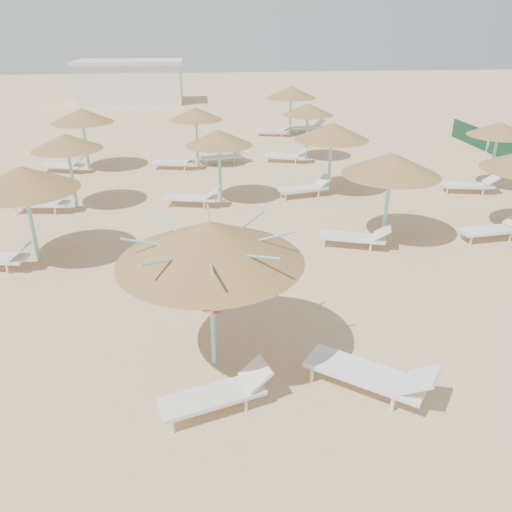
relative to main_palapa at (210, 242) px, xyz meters
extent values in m
plane|color=tan|center=(0.46, -0.07, -2.63)|extent=(120.00, 120.00, 0.00)
cylinder|color=#78D1C8|center=(0.00, 0.00, -1.36)|extent=(0.11, 0.11, 2.52)
cone|color=olive|center=(0.00, 0.00, 0.01)|extent=(3.37, 3.37, 0.76)
cylinder|color=#78D1C8|center=(0.00, 0.00, -0.25)|extent=(0.20, 0.20, 0.12)
cylinder|color=#78D1C8|center=(0.77, 0.00, -0.03)|extent=(1.52, 0.04, 0.38)
cylinder|color=#78D1C8|center=(0.55, 0.55, -0.03)|extent=(1.11, 1.11, 0.38)
cylinder|color=#78D1C8|center=(0.00, 0.77, -0.03)|extent=(0.04, 1.52, 0.38)
cylinder|color=#78D1C8|center=(-0.55, 0.55, -0.03)|extent=(1.11, 1.11, 0.38)
cylinder|color=#78D1C8|center=(-0.77, 0.00, -0.03)|extent=(1.52, 0.04, 0.38)
cylinder|color=#78D1C8|center=(-0.55, -0.55, -0.03)|extent=(1.11, 1.11, 0.38)
cylinder|color=#78D1C8|center=(0.00, -0.77, -0.03)|extent=(0.04, 1.52, 0.38)
cylinder|color=#78D1C8|center=(0.55, -0.55, -0.03)|extent=(1.11, 1.11, 0.38)
torus|color=red|center=(0.00, -0.10, -1.10)|extent=(0.62, 0.15, 0.62)
cylinder|color=silver|center=(-0.74, -1.76, -2.49)|extent=(0.06, 0.06, 0.27)
cylinder|color=silver|center=(-0.88, -1.30, -2.49)|extent=(0.06, 0.06, 0.27)
cylinder|color=silver|center=(0.49, -1.38, -2.49)|extent=(0.06, 0.06, 0.27)
cylinder|color=silver|center=(0.35, -0.92, -2.49)|extent=(0.06, 0.06, 0.27)
cube|color=silver|center=(-0.08, -1.31, -2.32)|extent=(1.91, 1.10, 0.08)
cube|color=silver|center=(0.69, -1.07, -2.09)|extent=(0.61, 0.69, 0.35)
cylinder|color=silver|center=(1.79, -0.73, -2.47)|extent=(0.07, 0.07, 0.32)
cylinder|color=silver|center=(2.13, -0.28, -2.47)|extent=(0.07, 0.07, 0.32)
cylinder|color=silver|center=(3.01, -1.66, -2.47)|extent=(0.07, 0.07, 0.32)
cylinder|color=silver|center=(3.35, -1.20, -2.47)|extent=(0.07, 0.07, 0.32)
cube|color=silver|center=(2.68, -1.05, -2.26)|extent=(2.15, 1.87, 0.09)
cube|color=silver|center=(3.45, -1.64, -1.99)|extent=(0.85, 0.88, 0.41)
cylinder|color=#78D1C8|center=(-4.78, 5.20, -1.48)|extent=(0.11, 0.11, 2.30)
cone|color=olive|center=(-4.78, 5.20, -0.23)|extent=(2.87, 2.87, 0.64)
cylinder|color=#78D1C8|center=(-4.78, 5.20, -0.48)|extent=(0.20, 0.20, 0.12)
cylinder|color=silver|center=(-5.39, 4.46, -2.49)|extent=(0.06, 0.06, 0.28)
cylinder|color=silver|center=(-5.30, 4.95, -2.49)|extent=(0.06, 0.06, 0.28)
cube|color=silver|center=(-5.05, 4.65, -2.07)|extent=(0.59, 0.68, 0.36)
cylinder|color=#78D1C8|center=(-4.68, 9.63, -1.48)|extent=(0.11, 0.11, 2.30)
cone|color=olive|center=(-4.68, 9.63, -0.24)|extent=(2.41, 2.41, 0.54)
cylinder|color=#78D1C8|center=(-4.68, 9.63, -0.48)|extent=(0.20, 0.20, 0.12)
cylinder|color=silver|center=(-6.60, 9.06, -2.49)|extent=(0.06, 0.06, 0.28)
cylinder|color=silver|center=(-6.55, 9.56, -2.49)|extent=(0.06, 0.06, 0.28)
cylinder|color=silver|center=(-5.26, 8.93, -2.49)|extent=(0.06, 0.06, 0.28)
cylinder|color=silver|center=(-5.21, 9.42, -2.49)|extent=(0.06, 0.06, 0.28)
cube|color=silver|center=(-5.78, 9.23, -2.31)|extent=(1.95, 0.81, 0.08)
cube|color=silver|center=(-4.93, 9.14, -2.07)|extent=(0.54, 0.65, 0.36)
cylinder|color=#78D1C8|center=(-5.21, 14.79, -1.48)|extent=(0.11, 0.11, 2.30)
cone|color=olive|center=(-5.21, 14.79, -0.23)|extent=(2.69, 2.69, 0.61)
cylinder|color=#78D1C8|center=(-5.21, 14.79, -0.48)|extent=(0.20, 0.20, 0.12)
cylinder|color=silver|center=(-7.15, 14.37, -2.49)|extent=(0.06, 0.06, 0.28)
cylinder|color=silver|center=(-7.01, 14.85, -2.49)|extent=(0.06, 0.06, 0.28)
cylinder|color=silver|center=(-5.85, 14.00, -2.49)|extent=(0.06, 0.06, 0.28)
cylinder|color=silver|center=(-5.71, 14.48, -2.49)|extent=(0.06, 0.06, 0.28)
cube|color=silver|center=(-6.31, 14.39, -2.31)|extent=(2.00, 1.12, 0.08)
cube|color=silver|center=(-5.49, 14.16, -2.07)|extent=(0.63, 0.71, 0.36)
cylinder|color=#78D1C8|center=(0.53, 9.72, -1.48)|extent=(0.11, 0.11, 2.30)
cone|color=olive|center=(0.53, 9.72, -0.24)|extent=(2.41, 2.41, 0.54)
cylinder|color=#78D1C8|center=(0.53, 9.72, -0.48)|extent=(0.20, 0.20, 0.12)
cylinder|color=silver|center=(-1.40, 9.26, -2.49)|extent=(0.06, 0.06, 0.28)
cylinder|color=silver|center=(-1.29, 9.75, -2.49)|extent=(0.06, 0.06, 0.28)
cylinder|color=silver|center=(-0.08, 8.96, -2.49)|extent=(0.06, 0.06, 0.28)
cylinder|color=silver|center=(0.03, 9.45, -2.49)|extent=(0.06, 0.06, 0.28)
cube|color=silver|center=(-0.57, 9.32, -2.31)|extent=(1.99, 1.03, 0.08)
cube|color=silver|center=(0.26, 9.14, -2.07)|extent=(0.61, 0.69, 0.36)
cylinder|color=#78D1C8|center=(-0.29, 14.80, -1.48)|extent=(0.11, 0.11, 2.30)
cone|color=olive|center=(-0.29, 14.80, -0.24)|extent=(2.39, 2.39, 0.54)
cylinder|color=#78D1C8|center=(-0.29, 14.80, -0.48)|extent=(0.20, 0.20, 0.12)
cylinder|color=silver|center=(-2.22, 14.31, -2.49)|extent=(0.06, 0.06, 0.28)
cylinder|color=silver|center=(-2.12, 14.81, -2.49)|extent=(0.06, 0.06, 0.28)
cylinder|color=silver|center=(-0.90, 14.05, -2.49)|extent=(0.06, 0.06, 0.28)
cylinder|color=silver|center=(-0.80, 14.54, -2.49)|extent=(0.06, 0.06, 0.28)
cube|color=silver|center=(-1.39, 14.40, -2.31)|extent=(1.98, 0.98, 0.08)
cube|color=silver|center=(-0.55, 14.24, -2.07)|extent=(0.59, 0.68, 0.36)
cylinder|color=silver|center=(0.08, 14.70, -2.49)|extent=(0.06, 0.06, 0.28)
cylinder|color=silver|center=(-0.02, 15.19, -2.49)|extent=(0.06, 0.06, 0.28)
cylinder|color=silver|center=(1.40, 14.97, -2.49)|extent=(0.06, 0.06, 0.28)
cylinder|color=silver|center=(1.30, 15.46, -2.49)|extent=(0.06, 0.06, 0.28)
cube|color=silver|center=(0.81, 15.10, -2.31)|extent=(1.98, 0.98, 0.08)
cube|color=silver|center=(1.65, 15.27, -2.07)|extent=(0.59, 0.68, 0.36)
cylinder|color=#78D1C8|center=(5.34, 5.57, -1.48)|extent=(0.11, 0.11, 2.30)
cone|color=olive|center=(5.34, 5.57, -0.23)|extent=(2.85, 2.85, 0.64)
cylinder|color=#78D1C8|center=(5.34, 5.57, -0.48)|extent=(0.20, 0.20, 0.12)
cylinder|color=silver|center=(3.40, 5.19, -2.49)|extent=(0.06, 0.06, 0.28)
cylinder|color=silver|center=(3.56, 5.66, -2.49)|extent=(0.06, 0.06, 0.28)
cylinder|color=silver|center=(4.68, 4.76, -2.49)|extent=(0.06, 0.06, 0.28)
cylinder|color=silver|center=(4.84, 5.23, -2.49)|extent=(0.06, 0.06, 0.28)
cube|color=silver|center=(4.24, 5.17, -2.31)|extent=(2.00, 1.19, 0.08)
cube|color=silver|center=(5.05, 4.90, -2.07)|extent=(0.65, 0.72, 0.36)
cylinder|color=#78D1C8|center=(4.78, 10.34, -1.48)|extent=(0.11, 0.11, 2.30)
cone|color=olive|center=(4.78, 10.34, -0.23)|extent=(2.80, 2.80, 0.63)
cylinder|color=#78D1C8|center=(4.78, 10.34, -0.48)|extent=(0.20, 0.20, 0.12)
cylinder|color=silver|center=(2.95, 9.53, -2.49)|extent=(0.06, 0.06, 0.28)
cylinder|color=silver|center=(2.84, 10.02, -2.49)|extent=(0.06, 0.06, 0.28)
cylinder|color=silver|center=(4.27, 9.81, -2.49)|extent=(0.06, 0.06, 0.28)
cylinder|color=silver|center=(4.16, 10.30, -2.49)|extent=(0.06, 0.06, 0.28)
cube|color=silver|center=(3.68, 9.94, -2.31)|extent=(1.99, 1.00, 0.08)
cube|color=silver|center=(4.51, 10.12, -2.07)|extent=(0.60, 0.69, 0.36)
cylinder|color=#78D1C8|center=(4.91, 15.45, -1.48)|extent=(0.11, 0.11, 2.30)
cone|color=olive|center=(4.91, 15.45, -0.25)|extent=(2.38, 2.38, 0.54)
cylinder|color=#78D1C8|center=(4.91, 15.45, -0.48)|extent=(0.20, 0.20, 0.12)
cylinder|color=silver|center=(2.97, 15.04, -2.49)|extent=(0.06, 0.06, 0.28)
cylinder|color=silver|center=(3.12, 15.52, -2.49)|extent=(0.06, 0.06, 0.28)
cylinder|color=silver|center=(4.26, 14.66, -2.49)|extent=(0.06, 0.06, 0.28)
cylinder|color=silver|center=(4.41, 15.14, -2.49)|extent=(0.06, 0.06, 0.28)
cube|color=silver|center=(3.81, 15.05, -2.31)|extent=(2.00, 1.14, 0.08)
cube|color=silver|center=(4.62, 14.81, -2.07)|extent=(0.64, 0.71, 0.36)
cylinder|color=silver|center=(7.83, 4.90, -2.49)|extent=(0.06, 0.06, 0.28)
cylinder|color=silver|center=(7.78, 5.39, -2.49)|extent=(0.06, 0.06, 0.28)
cylinder|color=silver|center=(9.18, 5.05, -2.49)|extent=(0.06, 0.06, 0.28)
cylinder|color=silver|center=(9.12, 5.55, -2.49)|extent=(0.06, 0.06, 0.28)
cube|color=silver|center=(8.60, 5.23, -2.31)|extent=(1.96, 0.83, 0.08)
cylinder|color=#78D1C8|center=(11.26, 10.11, -1.48)|extent=(0.11, 0.11, 2.30)
cone|color=olive|center=(11.26, 10.11, -0.25)|extent=(2.34, 2.34, 0.53)
cylinder|color=#78D1C8|center=(11.26, 10.11, -0.48)|extent=(0.20, 0.20, 0.12)
cylinder|color=silver|center=(9.32, 9.63, -2.49)|extent=(0.06, 0.06, 0.28)
cylinder|color=silver|center=(9.42, 10.12, -2.49)|extent=(0.06, 0.06, 0.28)
cylinder|color=silver|center=(10.65, 9.36, -2.49)|extent=(0.06, 0.06, 0.28)
cylinder|color=silver|center=(10.74, 9.85, -2.49)|extent=(0.06, 0.06, 0.28)
cube|color=silver|center=(10.16, 9.71, -2.31)|extent=(1.99, 0.98, 0.08)
cube|color=silver|center=(10.99, 9.55, -2.07)|extent=(0.59, 0.68, 0.36)
cylinder|color=#78D1C8|center=(5.14, 21.40, -1.48)|extent=(0.11, 0.11, 2.30)
cone|color=olive|center=(5.14, 21.40, -0.23)|extent=(2.89, 2.89, 0.65)
cylinder|color=#78D1C8|center=(5.14, 21.40, -0.48)|extent=(0.20, 0.20, 0.12)
cylinder|color=silver|center=(3.20, 20.93, -2.49)|extent=(0.06, 0.06, 0.28)
cylinder|color=silver|center=(3.31, 21.41, -2.49)|extent=(0.06, 0.06, 0.28)
cylinder|color=silver|center=(4.52, 20.63, -2.49)|extent=(0.06, 0.06, 0.28)
cylinder|color=silver|center=(4.63, 21.12, -2.49)|extent=(0.06, 0.06, 0.28)
cube|color=silver|center=(4.04, 21.00, -2.31)|extent=(1.99, 1.02, 0.08)
cube|color=silver|center=(4.87, 20.81, -2.07)|extent=(0.60, 0.69, 0.36)
cylinder|color=silver|center=(5.51, 21.28, -2.49)|extent=(0.06, 0.06, 0.28)
cylinder|color=silver|center=(5.40, 21.77, -2.49)|extent=(0.06, 0.06, 0.28)
cylinder|color=silver|center=(6.83, 21.57, -2.49)|extent=(0.06, 0.06, 0.28)
cylinder|color=silver|center=(6.72, 22.06, -2.49)|extent=(0.06, 0.06, 0.28)
cube|color=silver|center=(6.24, 21.70, -2.31)|extent=(1.99, 1.02, 0.08)
cube|color=silver|center=(7.07, 21.88, -2.07)|extent=(0.60, 0.69, 0.36)
cube|color=silver|center=(-5.54, 34.93, -1.13)|extent=(8.00, 4.00, 3.00)
cube|color=beige|center=(-5.54, 34.93, 0.50)|extent=(8.40, 4.40, 0.25)
cube|color=#1A4E36|center=(14.46, 13.93, -2.13)|extent=(0.08, 3.80, 1.00)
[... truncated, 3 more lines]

